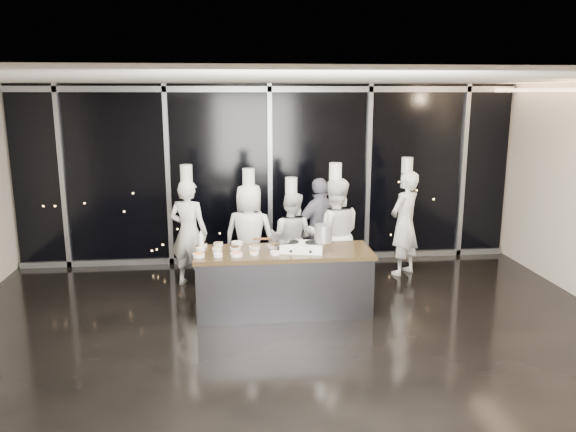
{
  "coord_description": "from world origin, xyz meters",
  "views": [
    {
      "loc": [
        -0.72,
        -6.56,
        3.05
      ],
      "look_at": [
        0.09,
        1.2,
        1.32
      ],
      "focal_mm": 35.0,
      "sensor_mm": 36.0,
      "label": 1
    }
  ],
  "objects_px": {
    "demo_counter": "(284,281)",
    "chef_left": "(249,235)",
    "guest": "(320,229)",
    "chef_center": "(291,238)",
    "stove": "(302,247)",
    "frying_pan": "(281,239)",
    "chef_right": "(334,234)",
    "chef_far_left": "(189,232)",
    "chef_side": "(405,222)",
    "stock_pot": "(323,233)"
  },
  "relations": [
    {
      "from": "chef_right",
      "to": "chef_center",
      "type": "bearing_deg",
      "value": -27.5
    },
    {
      "from": "chef_center",
      "to": "guest",
      "type": "relative_size",
      "value": 1.03
    },
    {
      "from": "chef_center",
      "to": "guest",
      "type": "xyz_separation_m",
      "value": [
        0.5,
        0.18,
        0.08
      ]
    },
    {
      "from": "stock_pot",
      "to": "chef_right",
      "type": "height_order",
      "value": "chef_right"
    },
    {
      "from": "chef_side",
      "to": "chef_right",
      "type": "bearing_deg",
      "value": -12.16
    },
    {
      "from": "chef_left",
      "to": "chef_side",
      "type": "xyz_separation_m",
      "value": [
        2.63,
        0.41,
        0.06
      ]
    },
    {
      "from": "stock_pot",
      "to": "chef_far_left",
      "type": "height_order",
      "value": "chef_far_left"
    },
    {
      "from": "demo_counter",
      "to": "chef_left",
      "type": "bearing_deg",
      "value": 111.65
    },
    {
      "from": "stock_pot",
      "to": "frying_pan",
      "type": "bearing_deg",
      "value": 167.28
    },
    {
      "from": "chef_right",
      "to": "chef_side",
      "type": "relative_size",
      "value": 1.0
    },
    {
      "from": "frying_pan",
      "to": "guest",
      "type": "height_order",
      "value": "guest"
    },
    {
      "from": "stock_pot",
      "to": "chef_center",
      "type": "bearing_deg",
      "value": 102.95
    },
    {
      "from": "chef_center",
      "to": "chef_far_left",
      "type": "bearing_deg",
      "value": 19.66
    },
    {
      "from": "demo_counter",
      "to": "chef_center",
      "type": "distance_m",
      "value": 1.26
    },
    {
      "from": "chef_far_left",
      "to": "chef_side",
      "type": "height_order",
      "value": "chef_side"
    },
    {
      "from": "chef_center",
      "to": "frying_pan",
      "type": "bearing_deg",
      "value": 100.36
    },
    {
      "from": "chef_far_left",
      "to": "chef_center",
      "type": "relative_size",
      "value": 1.12
    },
    {
      "from": "stock_pot",
      "to": "chef_center",
      "type": "xyz_separation_m",
      "value": [
        -0.3,
        1.3,
        -0.39
      ]
    },
    {
      "from": "demo_counter",
      "to": "chef_right",
      "type": "distance_m",
      "value": 1.28
    },
    {
      "from": "stove",
      "to": "stock_pot",
      "type": "bearing_deg",
      "value": 2.2
    },
    {
      "from": "chef_far_left",
      "to": "chef_right",
      "type": "distance_m",
      "value": 2.31
    },
    {
      "from": "chef_far_left",
      "to": "stove",
      "type": "bearing_deg",
      "value": 160.93
    },
    {
      "from": "stock_pot",
      "to": "guest",
      "type": "distance_m",
      "value": 1.52
    },
    {
      "from": "frying_pan",
      "to": "chef_side",
      "type": "distance_m",
      "value": 2.69
    },
    {
      "from": "frying_pan",
      "to": "chef_center",
      "type": "relative_size",
      "value": 0.33
    },
    {
      "from": "chef_far_left",
      "to": "chef_center",
      "type": "bearing_deg",
      "value": -163.29
    },
    {
      "from": "stock_pot",
      "to": "chef_side",
      "type": "bearing_deg",
      "value": 44.04
    },
    {
      "from": "chef_right",
      "to": "stove",
      "type": "bearing_deg",
      "value": 57.81
    },
    {
      "from": "chef_side",
      "to": "chef_left",
      "type": "bearing_deg",
      "value": -30.26
    },
    {
      "from": "chef_side",
      "to": "frying_pan",
      "type": "bearing_deg",
      "value": -5.63
    },
    {
      "from": "chef_left",
      "to": "stove",
      "type": "bearing_deg",
      "value": 137.26
    },
    {
      "from": "stove",
      "to": "chef_left",
      "type": "bearing_deg",
      "value": 133.07
    },
    {
      "from": "chef_left",
      "to": "chef_center",
      "type": "xyz_separation_m",
      "value": [
        0.67,
        0.1,
        -0.08
      ]
    },
    {
      "from": "guest",
      "to": "stove",
      "type": "bearing_deg",
      "value": 47.09
    },
    {
      "from": "chef_far_left",
      "to": "chef_side",
      "type": "relative_size",
      "value": 0.97
    },
    {
      "from": "guest",
      "to": "chef_left",
      "type": "bearing_deg",
      "value": -10.51
    },
    {
      "from": "demo_counter",
      "to": "chef_left",
      "type": "height_order",
      "value": "chef_left"
    },
    {
      "from": "chef_left",
      "to": "guest",
      "type": "relative_size",
      "value": 1.12
    },
    {
      "from": "stock_pot",
      "to": "chef_side",
      "type": "xyz_separation_m",
      "value": [
        1.66,
        1.61,
        -0.26
      ]
    },
    {
      "from": "chef_far_left",
      "to": "chef_center",
      "type": "xyz_separation_m",
      "value": [
        1.63,
        -0.11,
        -0.11
      ]
    },
    {
      "from": "demo_counter",
      "to": "chef_side",
      "type": "distance_m",
      "value": 2.7
    },
    {
      "from": "chef_center",
      "to": "chef_side",
      "type": "bearing_deg",
      "value": -147.56
    },
    {
      "from": "chef_far_left",
      "to": "chef_right",
      "type": "xyz_separation_m",
      "value": [
        2.26,
        -0.48,
        0.02
      ]
    },
    {
      "from": "demo_counter",
      "to": "chef_left",
      "type": "xyz_separation_m",
      "value": [
        -0.43,
        1.09,
        0.4
      ]
    },
    {
      "from": "chef_far_left",
      "to": "chef_left",
      "type": "distance_m",
      "value": 0.98
    },
    {
      "from": "demo_counter",
      "to": "chef_left",
      "type": "relative_size",
      "value": 1.29
    },
    {
      "from": "stock_pot",
      "to": "chef_right",
      "type": "xyz_separation_m",
      "value": [
        0.33,
        0.93,
        -0.26
      ]
    },
    {
      "from": "chef_left",
      "to": "guest",
      "type": "height_order",
      "value": "chef_left"
    },
    {
      "from": "chef_center",
      "to": "chef_right",
      "type": "xyz_separation_m",
      "value": [
        0.63,
        -0.37,
        0.13
      ]
    },
    {
      "from": "chef_center",
      "to": "chef_side",
      "type": "height_order",
      "value": "chef_side"
    }
  ]
}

